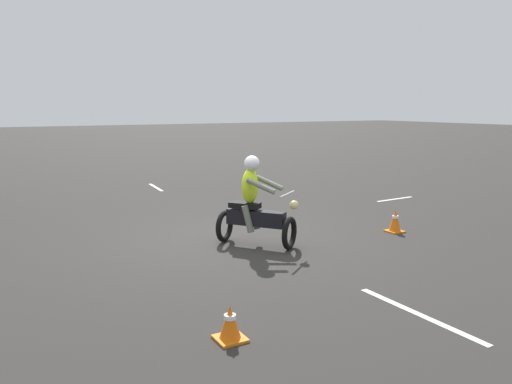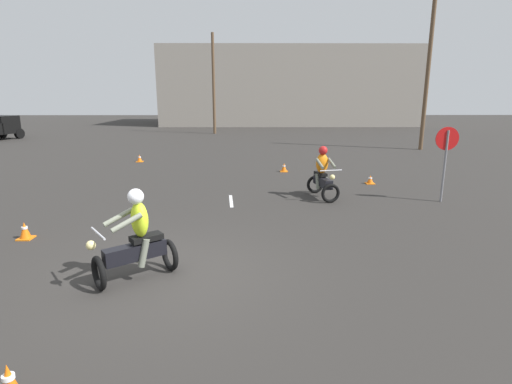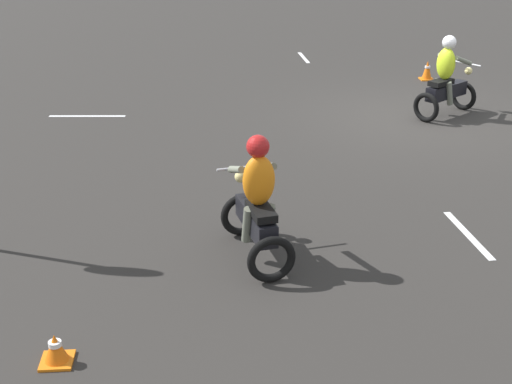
{
  "view_description": "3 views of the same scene",
  "coord_description": "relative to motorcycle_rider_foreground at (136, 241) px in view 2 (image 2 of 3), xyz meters",
  "views": [
    {
      "loc": [
        -8.3,
        4.22,
        2.53
      ],
      "look_at": [
        -0.55,
        -0.14,
        1.0
      ],
      "focal_mm": 35.0,
      "sensor_mm": 36.0,
      "label": 1
    },
    {
      "loc": [
        1.53,
        -6.76,
        3.22
      ],
      "look_at": [
        1.62,
        2.77,
        0.9
      ],
      "focal_mm": 28.0,
      "sensor_mm": 36.0,
      "label": 2
    },
    {
      "loc": [
        4.38,
        13.69,
        4.34
      ],
      "look_at": [
        3.78,
        5.68,
        0.9
      ],
      "focal_mm": 50.0,
      "sensor_mm": 36.0,
      "label": 3
    }
  ],
  "objects": [
    {
      "name": "ground_plane",
      "position": [
        0.52,
        0.12,
        -0.73
      ],
      "size": [
        120.0,
        120.0,
        0.0
      ],
      "primitive_type": "plane",
      "color": "#2D2B28"
    },
    {
      "name": "stop_sign",
      "position": [
        7.9,
        5.29,
        0.91
      ],
      "size": [
        0.7,
        0.08,
        2.3
      ],
      "color": "slate",
      "rests_on": "ground"
    },
    {
      "name": "lane_stripe_n",
      "position": [
        1.38,
        5.39,
        -0.72
      ],
      "size": [
        0.22,
        1.48,
        0.01
      ],
      "primitive_type": "cube",
      "rotation": [
        0.0,
        0.0,
        3.22
      ],
      "color": "silver",
      "rests_on": "ground"
    },
    {
      "name": "motorcycle_rider_background",
      "position": [
        4.29,
        5.83,
        0.0
      ],
      "size": [
        0.91,
        1.56,
        1.66
      ],
      "rotation": [
        0.0,
        0.0,
        3.35
      ],
      "color": "black",
      "rests_on": "ground"
    },
    {
      "name": "traffic_cone_near_right",
      "position": [
        -0.55,
        -2.98,
        -0.5
      ],
      "size": [
        0.32,
        0.32,
        0.47
      ],
      "color": "orange",
      "rests_on": "ground"
    },
    {
      "name": "utility_pole_far",
      "position": [
        -1.17,
        27.8,
        3.35
      ],
      "size": [
        0.24,
        0.24,
        8.16
      ],
      "primitive_type": "cylinder",
      "color": "brown",
      "rests_on": "ground"
    },
    {
      "name": "traffic_cone_near_left",
      "position": [
        6.44,
        7.84,
        -0.57
      ],
      "size": [
        0.32,
        0.32,
        0.32
      ],
      "color": "orange",
      "rests_on": "ground"
    },
    {
      "name": "building_backdrop",
      "position": [
        5.99,
        40.38,
        3.35
      ],
      "size": [
        27.14,
        11.31,
        8.16
      ],
      "primitive_type": "cube",
      "color": "gray",
      "rests_on": "ground"
    },
    {
      "name": "utility_pole_near",
      "position": [
        12.26,
        17.41,
        3.69
      ],
      "size": [
        0.24,
        0.24,
        8.82
      ],
      "primitive_type": "cylinder",
      "color": "brown",
      "rests_on": "ground"
    },
    {
      "name": "traffic_cone_mid_left",
      "position": [
        3.41,
        10.27,
        -0.55
      ],
      "size": [
        0.32,
        0.32,
        0.37
      ],
      "color": "orange",
      "rests_on": "ground"
    },
    {
      "name": "motorcycle_rider_foreground",
      "position": [
        0.0,
        0.0,
        0.0
      ],
      "size": [
        1.48,
        1.32,
        1.66
      ],
      "rotation": [
        0.0,
        0.0,
        2.22
      ],
      "color": "black",
      "rests_on": "ground"
    },
    {
      "name": "traffic_cone_far_right",
      "position": [
        -3.17,
        2.07,
        -0.53
      ],
      "size": [
        0.32,
        0.32,
        0.4
      ],
      "color": "orange",
      "rests_on": "ground"
    },
    {
      "name": "traffic_cone_mid_center",
      "position": [
        -3.53,
        12.93,
        -0.56
      ],
      "size": [
        0.32,
        0.32,
        0.35
      ],
      "color": "orange",
      "rests_on": "ground"
    }
  ]
}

